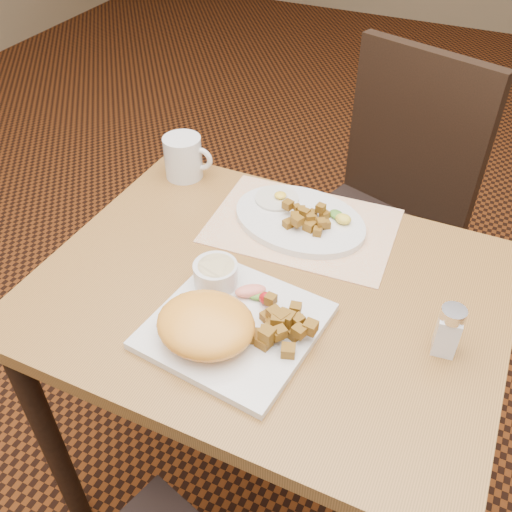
% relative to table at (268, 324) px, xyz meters
% --- Properties ---
extents(ground, '(8.00, 8.00, 0.00)m').
position_rel_table_xyz_m(ground, '(0.00, 0.00, -0.64)').
color(ground, black).
rests_on(ground, ground).
extents(table, '(0.90, 0.70, 0.75)m').
position_rel_table_xyz_m(table, '(0.00, 0.00, 0.00)').
color(table, '#9C6930').
rests_on(table, ground).
extents(chair_far, '(0.53, 0.54, 0.97)m').
position_rel_table_xyz_m(chair_far, '(0.08, 0.67, -0.10)').
color(chair_far, black).
rests_on(chair_far, ground).
extents(placemat, '(0.42, 0.30, 0.00)m').
position_rel_table_xyz_m(placemat, '(-0.01, 0.21, 0.11)').
color(placemat, white).
rests_on(placemat, table).
extents(plate_square, '(0.31, 0.31, 0.02)m').
position_rel_table_xyz_m(plate_square, '(-0.01, -0.13, 0.12)').
color(plate_square, silver).
rests_on(plate_square, table).
extents(plate_oval, '(0.34, 0.27, 0.02)m').
position_rel_table_xyz_m(plate_oval, '(-0.02, 0.21, 0.12)').
color(plate_oval, silver).
rests_on(plate_oval, placemat).
extents(hollandaise_mound, '(0.18, 0.16, 0.06)m').
position_rel_table_xyz_m(hollandaise_mound, '(-0.04, -0.18, 0.16)').
color(hollandaise_mound, '#FFA931').
rests_on(hollandaise_mound, plate_square).
extents(ramekin, '(0.09, 0.09, 0.05)m').
position_rel_table_xyz_m(ramekin, '(-0.09, -0.05, 0.15)').
color(ramekin, silver).
rests_on(ramekin, plate_square).
extents(garnish_sq, '(0.08, 0.06, 0.03)m').
position_rel_table_xyz_m(garnish_sq, '(-0.00, -0.05, 0.14)').
color(garnish_sq, '#387223').
rests_on(garnish_sq, plate_square).
extents(fried_egg, '(0.10, 0.10, 0.02)m').
position_rel_table_xyz_m(fried_egg, '(-0.09, 0.25, 0.13)').
color(fried_egg, white).
rests_on(fried_egg, plate_oval).
extents(garnish_ov, '(0.06, 0.05, 0.02)m').
position_rel_table_xyz_m(garnish_ov, '(0.07, 0.24, 0.14)').
color(garnish_ov, '#387223').
rests_on(garnish_ov, plate_oval).
extents(salt_shaker, '(0.05, 0.05, 0.10)m').
position_rel_table_xyz_m(salt_shaker, '(0.34, -0.02, 0.16)').
color(salt_shaker, white).
rests_on(salt_shaker, table).
extents(coffee_mug, '(0.12, 0.09, 0.10)m').
position_rel_table_xyz_m(coffee_mug, '(-0.35, 0.28, 0.16)').
color(coffee_mug, silver).
rests_on(coffee_mug, table).
extents(home_fries_sq, '(0.11, 0.11, 0.04)m').
position_rel_table_xyz_m(home_fries_sq, '(0.07, -0.11, 0.14)').
color(home_fries_sq, '#8D5F16').
rests_on(home_fries_sq, plate_square).
extents(home_fries_ov, '(0.12, 0.09, 0.03)m').
position_rel_table_xyz_m(home_fries_ov, '(0.00, 0.20, 0.14)').
color(home_fries_ov, '#8D5F16').
rests_on(home_fries_ov, plate_oval).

